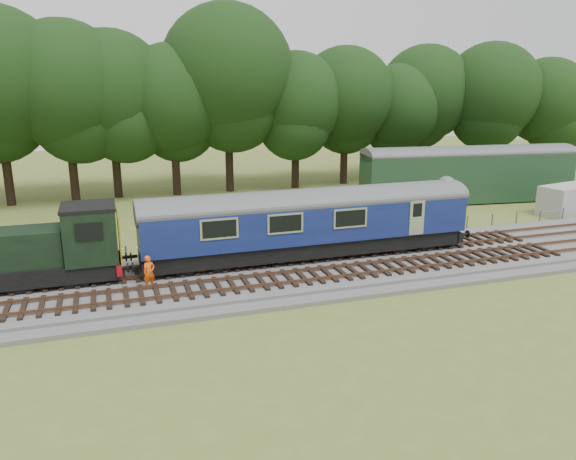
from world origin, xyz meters
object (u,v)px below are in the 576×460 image
object	(u,v)px
dmu_railcar	(309,217)
parked_coach	(468,171)
worker	(149,272)
shunter_loco	(30,253)
caravan	(568,200)

from	to	relation	value
dmu_railcar	parked_coach	world-z (taller)	parked_coach
worker	shunter_loco	bearing A→B (deg)	132.05
worker	parked_coach	world-z (taller)	parked_coach
dmu_railcar	caravan	world-z (taller)	dmu_railcar
parked_coach	worker	bearing A→B (deg)	-147.08
worker	caravan	distance (m)	31.95
dmu_railcar	caravan	xyz separation A→B (m)	(22.45, 4.83, -1.52)
dmu_railcar	shunter_loco	world-z (taller)	dmu_railcar
parked_coach	caravan	distance (m)	7.74
dmu_railcar	parked_coach	bearing A→B (deg)	31.39
dmu_railcar	shunter_loco	distance (m)	13.94
dmu_railcar	worker	xyz separation A→B (m)	(-8.72, -2.15, -1.46)
dmu_railcar	caravan	distance (m)	23.02
shunter_loco	caravan	xyz separation A→B (m)	(36.38, 4.83, -0.89)
dmu_railcar	caravan	bearing A→B (deg)	12.15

